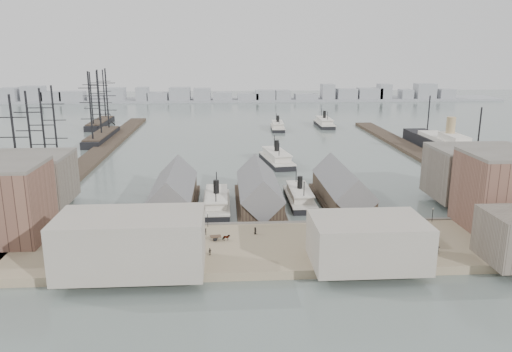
{
  "coord_description": "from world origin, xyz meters",
  "views": [
    {
      "loc": [
        -10.35,
        -130.32,
        47.05
      ],
      "look_at": [
        0.0,
        30.0,
        6.0
      ],
      "focal_mm": 35.0,
      "sensor_mm": 36.0,
      "label": 1
    }
  ],
  "objects": [
    {
      "name": "ferry_shed_east",
      "position": [
        26.0,
        16.88,
        4.64
      ],
      "size": [
        14.0,
        42.0,
        12.6
      ],
      "color": "#2D231C",
      "rests_on": "ground"
    },
    {
      "name": "warehouse_west_back",
      "position": [
        -70.0,
        18.0,
        9.0
      ],
      "size": [
        26.0,
        20.0,
        14.0
      ],
      "primitive_type": "cube",
      "color": "#60564C",
      "rests_on": "west_land"
    },
    {
      "name": "pedestrian_1",
      "position": [
        -32.35,
        -17.17,
        2.79
      ],
      "size": [
        0.89,
        0.96,
        1.59
      ],
      "primitive_type": "imported",
      "rotation": [
        0.0,
        0.0,
        2.06
      ],
      "color": "black",
      "rests_on": "quay"
    },
    {
      "name": "ocean_steamer",
      "position": [
        92.0,
        87.13,
        3.72
      ],
      "size": [
        11.83,
        86.46,
        17.29
      ],
      "color": "black",
      "rests_on": "ground"
    },
    {
      "name": "ferry_open_near",
      "position": [
        11.49,
        73.85,
        2.48
      ],
      "size": [
        13.31,
        30.58,
        10.56
      ],
      "rotation": [
        0.0,
        0.0,
        0.15
      ],
      "color": "black",
      "rests_on": "ground"
    },
    {
      "name": "west_wharf",
      "position": [
        -68.0,
        100.0,
        0.8
      ],
      "size": [
        10.0,
        220.0,
        1.6
      ],
      "primitive_type": "cube",
      "color": "#2D231C",
      "rests_on": "ground"
    },
    {
      "name": "pedestrian_2",
      "position": [
        -15.41,
        -12.88,
        2.87
      ],
      "size": [
        1.0,
        1.28,
        1.75
      ],
      "primitive_type": "imported",
      "rotation": [
        0.0,
        0.0,
        5.06
      ],
      "color": "black",
      "rests_on": "quay"
    },
    {
      "name": "ferry_docked_east",
      "position": [
        13.0,
        18.62,
        2.12
      ],
      "size": [
        7.61,
        25.35,
        9.05
      ],
      "color": "black",
      "rests_on": "ground"
    },
    {
      "name": "warehouse_east_back",
      "position": [
        68.0,
        15.0,
        9.5
      ],
      "size": [
        28.0,
        20.0,
        15.0
      ],
      "primitive_type": "cube",
      "color": "#60564C",
      "rests_on": "east_land"
    },
    {
      "name": "street_bldg_west",
      "position": [
        -30.0,
        -32.0,
        8.0
      ],
      "size": [
        30.0,
        16.0,
        12.0
      ],
      "primitive_type": "cube",
      "color": "gray",
      "rests_on": "quay"
    },
    {
      "name": "far_shore",
      "position": [
        -2.07,
        334.14,
        3.91
      ],
      "size": [
        500.0,
        40.0,
        15.72
      ],
      "color": "gray",
      "rests_on": "ground"
    },
    {
      "name": "sailing_ship_mid",
      "position": [
        -74.92,
        134.58,
        2.63
      ],
      "size": [
        8.94,
        51.65,
        36.75
      ],
      "color": "black",
      "rests_on": "ground"
    },
    {
      "name": "pedestrian_4",
      "position": [
        -2.98,
        -13.09,
        2.9
      ],
      "size": [
        0.95,
        1.05,
        1.8
      ],
      "primitive_type": "imported",
      "rotation": [
        0.0,
        0.0,
        1.02
      ],
      "color": "black",
      "rests_on": "quay"
    },
    {
      "name": "ground",
      "position": [
        0.0,
        0.0,
        0.0
      ],
      "size": [
        900.0,
        900.0,
        0.0
      ],
      "primitive_type": "plane",
      "color": "#53605C",
      "rests_on": "ground"
    },
    {
      "name": "east_wharf",
      "position": [
        78.0,
        90.0,
        0.8
      ],
      "size": [
        10.0,
        180.0,
        1.6
      ],
      "primitive_type": "cube",
      "color": "#2D231C",
      "rests_on": "ground"
    },
    {
      "name": "ferry_shed_center",
      "position": [
        0.0,
        16.88,
        4.64
      ],
      "size": [
        14.0,
        42.0,
        12.6
      ],
      "color": "#2D231C",
      "rests_on": "ground"
    },
    {
      "name": "quay",
      "position": [
        0.0,
        -20.0,
        1.0
      ],
      "size": [
        180.0,
        30.0,
        2.0
      ],
      "primitive_type": "cube",
      "color": "#86765A",
      "rests_on": "ground"
    },
    {
      "name": "pedestrian_3",
      "position": [
        -13.97,
        -25.52,
        2.83
      ],
      "size": [
        0.99,
        0.95,
        1.66
      ],
      "primitive_type": "imported",
      "rotation": [
        0.0,
        0.0,
        3.88
      ],
      "color": "black",
      "rests_on": "quay"
    },
    {
      "name": "pedestrian_0",
      "position": [
        -54.24,
        -13.43,
        2.91
      ],
      "size": [
        0.74,
        0.81,
        1.82
      ],
      "primitive_type": "imported",
      "rotation": [
        0.0,
        0.0,
        2.05
      ],
      "color": "black",
      "rests_on": "quay"
    },
    {
      "name": "lamp_post_far_w",
      "position": [
        -45.0,
        -7.0,
        4.71
      ],
      "size": [
        0.44,
        0.44,
        3.92
      ],
      "color": "black",
      "rests_on": "quay"
    },
    {
      "name": "ferry_open_mid",
      "position": [
        21.67,
        164.61,
        2.12
      ],
      "size": [
        8.82,
        25.71,
        9.06
      ],
      "rotation": [
        0.0,
        0.0,
        -0.05
      ],
      "color": "black",
      "rests_on": "ground"
    },
    {
      "name": "lamp_post_near_e",
      "position": [
        15.0,
        -7.0,
        4.71
      ],
      "size": [
        0.44,
        0.44,
        3.92
      ],
      "color": "black",
      "rests_on": "quay"
    },
    {
      "name": "sailing_ship_near",
      "position": [
        -76.95,
        49.96,
        2.45
      ],
      "size": [
        8.13,
        55.99,
        33.41
      ],
      "color": "black",
      "rests_on": "ground"
    },
    {
      "name": "tram",
      "position": [
        35.63,
        -18.4,
        4.0
      ],
      "size": [
        2.92,
        10.98,
        3.9
      ],
      "rotation": [
        0.0,
        0.0,
        0.01
      ],
      "color": "black",
      "rests_on": "quay"
    },
    {
      "name": "sailing_ship_far",
      "position": [
        -87.81,
        185.79,
        2.47
      ],
      "size": [
        8.32,
        46.21,
        34.19
      ],
      "color": "black",
      "rests_on": "ground"
    },
    {
      "name": "horse_cart_right",
      "position": [
        17.55,
        -24.04,
        2.8
      ],
      "size": [
        4.79,
        3.23,
        1.56
      ],
      "rotation": [
        0.0,
        0.0,
        1.99
      ],
      "color": "black",
      "rests_on": "quay"
    },
    {
      "name": "horse_cart_left",
      "position": [
        -31.36,
        -18.55,
        2.81
      ],
      "size": [
        4.62,
        3.71,
        1.59
      ],
      "rotation": [
        0.0,
        0.0,
        0.99
      ],
      "color": "black",
      "rests_on": "quay"
    },
    {
      "name": "pedestrian_6",
      "position": [
        16.36,
        -9.48,
        2.88
      ],
      "size": [
        1.06,
        1.08,
        1.76
      ],
      "primitive_type": "imported",
      "rotation": [
        0.0,
        0.0,
        2.28
      ],
      "color": "black",
      "rests_on": "quay"
    },
    {
      "name": "seawall",
      "position": [
        0.0,
        -5.2,
        1.15
      ],
      "size": [
        180.0,
        1.2,
        2.3
      ],
      "primitive_type": "cube",
      "color": "#59544C",
      "rests_on": "ground"
    },
    {
      "name": "lamp_post_far_e",
      "position": [
        45.0,
        -7.0,
        4.71
      ],
      "size": [
        0.44,
        0.44,
        3.92
      ],
      "color": "black",
      "rests_on": "quay"
    },
    {
      "name": "lamp_post_near_w",
      "position": [
        -15.0,
        -7.0,
        4.71
      ],
      "size": [
        0.44,
        0.44,
        3.92
      ],
      "color": "black",
      "rests_on": "quay"
    },
    {
      "name": "pedestrian_7",
      "position": [
        37.75,
        -27.8,
        2.83
      ],
      "size": [
        0.72,
        1.12,
        1.66
      ],
      "primitive_type": "imported",
      "rotation": [
        0.0,
        0.0,
        1.47
      ],
      "color": "black",
      "rests_on": "quay"
    },
    {
      "name": "street_bldg_center",
      "position": [
        20.0,
        -32.0,
        7.0
      ],
      "size": [
        24.0,
        16.0,
        10.0
      ],
      "primitive_type": "cube",
      "color": "gray",
      "rests_on": "quay"
    },
    {
      "name": "pedestrian_5",
      "position": [
        11.74,
        -22.32,
        2.82
      ],
      "size": [
        0.72,
        0.62,
        1.64
      ],
      "primitive_type": "imported",
      "rotation": [
        0.0,
        0.0,
        3.51
      ],
      "color": "black",
      "rests_on": "quay"
    },
    {
      "name": "ferry_shed_west",
      "position": [
        -26.0,
        16.88,
        4.64
      ],
      "size": [
        14.0,
        42.0,
        12.6
      ],
      "color": "#2D231C",
      "rests_on": "ground"
    },
    {
      "name": "ferry_open_far",
      "position": [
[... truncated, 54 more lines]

